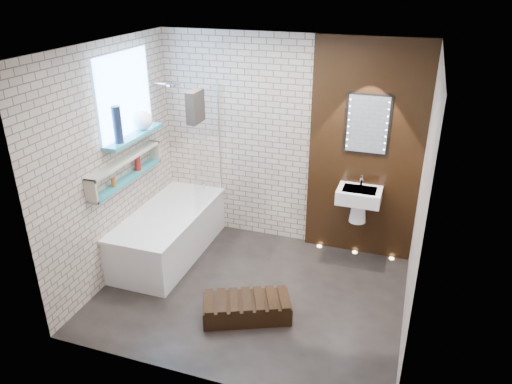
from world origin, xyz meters
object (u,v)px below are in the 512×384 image
(bath_screen, at_px, (207,148))
(washbasin, at_px, (359,200))
(bathtub, at_px, (169,233))
(walnut_step, at_px, (247,309))
(led_mirror, at_px, (368,125))

(bath_screen, xyz_separation_m, washbasin, (1.82, 0.18, -0.49))
(bathtub, xyz_separation_m, walnut_step, (1.31, -0.85, -0.19))
(bathtub, distance_m, walnut_step, 1.57)
(washbasin, distance_m, led_mirror, 0.88)
(bath_screen, height_order, led_mirror, led_mirror)
(bathtub, xyz_separation_m, bath_screen, (0.35, 0.44, 0.99))
(bath_screen, relative_size, led_mirror, 2.00)
(bath_screen, distance_m, walnut_step, 1.99)
(led_mirror, height_order, walnut_step, led_mirror)
(washbasin, height_order, led_mirror, led_mirror)
(led_mirror, bearing_deg, bathtub, -160.22)
(washbasin, height_order, walnut_step, washbasin)
(bath_screen, bearing_deg, walnut_step, -53.40)
(bathtub, relative_size, bath_screen, 1.24)
(bath_screen, height_order, washbasin, bath_screen)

